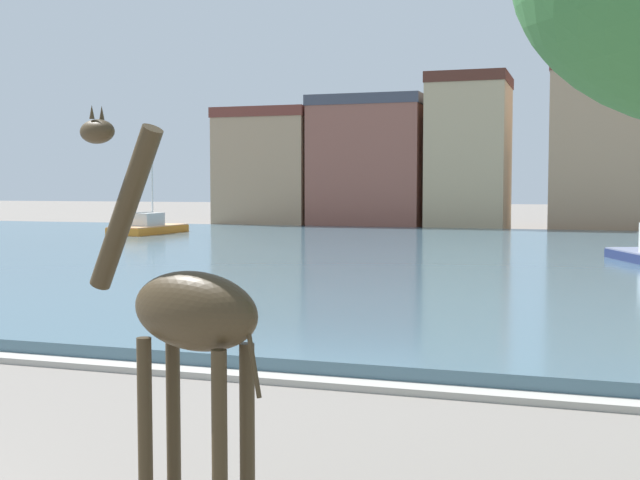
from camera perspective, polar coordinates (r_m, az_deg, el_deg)
name	(u,v)px	position (r m, az deg, el deg)	size (l,w,h in m)	color
harbor_water	(404,257)	(37.43, 5.80, -1.20)	(90.45, 45.94, 0.36)	#476675
quay_edge_coping	(136,368)	(15.76, -12.57, -8.60)	(90.45, 0.50, 0.12)	#ADA89E
giraffe_statue	(185,318)	(7.96, -9.32, -5.33)	(2.36, 1.14, 4.23)	#382B19
sailboat_orange	(153,230)	(54.02, -11.45, 0.69)	(2.67, 6.99, 7.05)	orange
townhouse_narrow_midrow	(273,169)	(67.89, -3.26, 4.92)	(7.73, 7.93, 9.53)	tan
townhouse_tall_gabled	(368,163)	(64.16, 3.35, 5.31)	(8.80, 5.28, 10.25)	#8E5142
townhouse_wide_warehouse	(469,153)	(63.30, 10.25, 5.89)	(5.83, 6.82, 11.61)	tan
townhouse_end_terrace	(601,148)	(63.02, 18.78, 6.03)	(7.09, 6.02, 12.20)	tan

